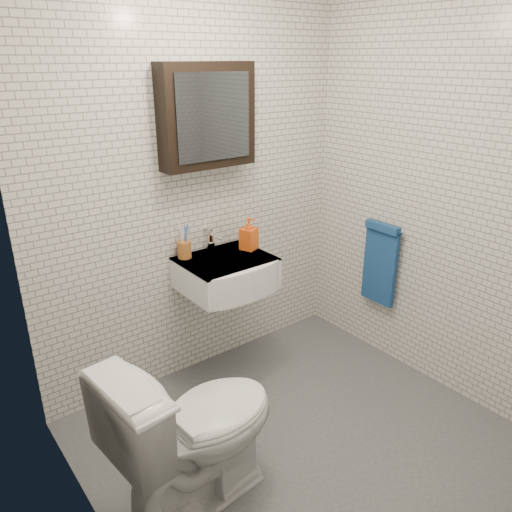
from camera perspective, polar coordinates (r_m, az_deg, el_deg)
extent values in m
cube|color=#46484D|center=(3.03, 4.86, -20.03)|extent=(2.20, 2.00, 0.01)
cube|color=silver|center=(3.16, -6.79, 7.50)|extent=(2.20, 0.02, 2.50)
cube|color=silver|center=(1.86, -19.77, -4.12)|extent=(0.02, 2.00, 2.50)
cube|color=silver|center=(3.22, 20.34, 6.56)|extent=(0.02, 2.00, 2.50)
cube|color=white|center=(3.17, -3.50, -1.94)|extent=(0.55, 0.45, 0.20)
cylinder|color=silver|center=(3.15, -3.74, -0.35)|extent=(0.31, 0.31, 0.02)
cylinder|color=silver|center=(3.14, -3.75, -0.22)|extent=(0.04, 0.04, 0.01)
cube|color=white|center=(3.13, -3.54, -0.34)|extent=(0.55, 0.45, 0.01)
cylinder|color=silver|center=(3.24, -5.20, 1.10)|extent=(0.06, 0.06, 0.06)
cylinder|color=silver|center=(3.22, -5.24, 2.10)|extent=(0.03, 0.03, 0.08)
cylinder|color=silver|center=(3.17, -4.67, 2.32)|extent=(0.02, 0.12, 0.02)
cube|color=silver|center=(3.23, -5.56, 3.16)|extent=(0.02, 0.09, 0.01)
cube|color=black|center=(3.04, -5.64, 15.63)|extent=(0.60, 0.14, 0.60)
cube|color=#3F444C|center=(2.98, -4.82, 15.53)|extent=(0.49, 0.01, 0.49)
cylinder|color=silver|center=(3.46, 14.51, 3.04)|extent=(0.02, 0.30, 0.02)
cylinder|color=silver|center=(3.55, 13.10, 3.65)|extent=(0.04, 0.02, 0.02)
cylinder|color=silver|center=(3.40, 16.41, 2.53)|extent=(0.04, 0.02, 0.02)
cube|color=navy|center=(3.54, 13.96, -1.14)|extent=(0.03, 0.26, 0.54)
cube|color=navy|center=(3.44, 14.28, 3.20)|extent=(0.05, 0.26, 0.05)
cylinder|color=#A05B28|center=(3.14, -8.19, 0.74)|extent=(0.11, 0.11, 0.11)
cylinder|color=white|center=(3.10, -8.42, 1.84)|extent=(0.02, 0.03, 0.21)
cylinder|color=#4062CD|center=(3.12, -7.96, 1.78)|extent=(0.02, 0.02, 0.19)
cylinder|color=white|center=(3.13, -8.49, 2.10)|extent=(0.02, 0.04, 0.22)
cylinder|color=#4062CD|center=(3.14, -8.04, 1.99)|extent=(0.03, 0.04, 0.19)
imported|color=orange|center=(3.23, -0.83, 2.58)|extent=(0.13, 0.13, 0.21)
imported|color=white|center=(2.46, -6.94, -18.99)|extent=(0.87, 0.55, 0.84)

